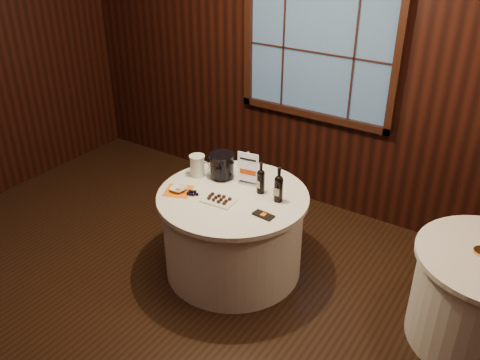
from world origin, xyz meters
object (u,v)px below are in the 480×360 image
Objects in this scene: main_table at (233,232)px; port_bottle_right at (279,187)px; chocolate_plate at (219,200)px; ice_bucket at (222,166)px; glass_pitcher at (198,166)px; sign_stand at (248,173)px; grape_bunch at (192,193)px; chocolate_box at (263,215)px; port_bottle_left at (261,180)px; cracker_bowl at (178,189)px.

main_table is 0.64m from port_bottle_right.
port_bottle_right is 1.08× the size of chocolate_plate.
glass_pitcher is at bearing -155.58° from ice_bucket.
sign_stand is 1.10× the size of chocolate_plate.
sign_stand is 0.52m from grape_bunch.
sign_stand is 0.54m from chocolate_box.
port_bottle_right reaches higher than ice_bucket.
glass_pitcher reaches higher than grape_bunch.
port_bottle_right is at bearing 18.07° from main_table.
chocolate_box is (0.39, -0.14, 0.39)m from main_table.
port_bottle_left is 0.59m from grape_bunch.
port_bottle_right is at bearing 99.18° from chocolate_box.
port_bottle_left is at bearing 41.66° from main_table.
port_bottle_left is at bearing 56.83° from chocolate_plate.
grape_bunch is (-0.28, -0.20, 0.40)m from main_table.
sign_stand is 2.29× the size of cracker_bowl.
sign_stand reaches higher than grape_bunch.
main_table is at bearing 26.95° from cracker_bowl.
port_bottle_right is at bearing -19.90° from glass_pitcher.
ice_bucket is at bearing 172.19° from port_bottle_right.
chocolate_box is at bearing -27.74° from ice_bucket.
cracker_bowl is (-0.42, -0.21, 0.40)m from main_table.
sign_stand is at bearing 84.68° from chocolate_plate.
port_bottle_right is 1.80× the size of chocolate_box.
port_bottle_right is 1.52× the size of glass_pitcher.
grape_bunch is at bearing -170.08° from chocolate_box.
grape_bunch is at bearing -154.51° from port_bottle_right.
port_bottle_left is 1.66× the size of grape_bunch.
port_bottle_right is 1.32× the size of ice_bucket.
chocolate_box is at bearing -86.80° from port_bottle_right.
port_bottle_left reaches higher than chocolate_plate.
main_table is 0.54m from sign_stand.
port_bottle_right reaches higher than chocolate_plate.
ice_bucket is (-0.25, 0.19, 0.50)m from main_table.
chocolate_plate is 1.41× the size of glass_pitcher.
glass_pitcher is at bearing 167.46° from main_table.
sign_stand is 0.40m from chocolate_plate.
chocolate_box is at bearing -39.43° from port_bottle_left.
glass_pitcher reaches higher than chocolate_box.
port_bottle_right is 0.29m from chocolate_box.
port_bottle_left is 0.93× the size of port_bottle_right.
chocolate_box is at bearing 4.79° from cracker_bowl.
ice_bucket reaches higher than grape_bunch.
main_table is 4.16× the size of sign_stand.
chocolate_box is (0.21, -0.30, -0.11)m from port_bottle_left.
port_bottle_left is 0.39m from chocolate_box.
ice_bucket is at bearing 142.43° from main_table.
port_bottle_right is 0.62m from ice_bucket.
chocolate_box is at bearing -20.36° from main_table.
ice_bucket reaches higher than main_table.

